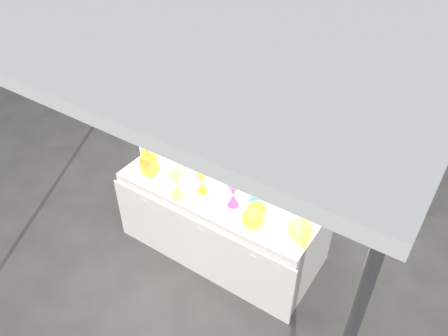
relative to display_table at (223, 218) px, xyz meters
The scene contains 33 objects.
ground 0.37m from the display_table, 90.00° to the left, with size 80.00×80.00×0.00m, color #5B5954.
display_table is the anchor object (origin of this frame).
cardboard_box_closed 2.01m from the display_table, 109.70° to the left, with size 0.61×0.45×0.45m, color #895E3E.
cardboard_box_flat 3.05m from the display_table, 78.10° to the left, with size 0.74×0.53×0.06m, color #895E3E.
bottle_0 0.91m from the display_table, 150.88° to the left, with size 0.08×0.08×0.32m, color red, non-canonical shape.
bottle_1 0.96m from the display_table, 153.08° to the left, with size 0.08×0.08×0.33m, color #209C1C, non-canonical shape.
bottle_2 0.72m from the display_table, 137.79° to the left, with size 0.08×0.08×0.38m, color gold, non-canonical shape.
bottle_3 0.56m from the display_table, 128.72° to the left, with size 0.07×0.07×0.27m, color blue, non-canonical shape.
bottle_4 1.03m from the display_table, behind, with size 0.09×0.09×0.37m, color #126E71, non-canonical shape.
bottle_5 1.02m from the display_table, behind, with size 0.08×0.08×0.37m, color #C427BE, non-canonical shape.
bottle_6 0.96m from the display_table, 164.15° to the left, with size 0.08×0.08×0.29m, color red, non-canonical shape.
bottle_7 0.66m from the display_table, 140.08° to the left, with size 0.09×0.09×0.37m, color #209C1C, non-canonical shape.
decanter_0 0.96m from the display_table, behind, with size 0.10×0.10×0.25m, color red, non-canonical shape.
decanter_1 0.85m from the display_table, 161.99° to the right, with size 0.11×0.11×0.28m, color gold, non-canonical shape.
decanter_2 0.96m from the display_table, behind, with size 0.11×0.11×0.27m, color #209C1C, non-canonical shape.
hourglass_0 0.51m from the display_table, 127.48° to the right, with size 0.10×0.10×0.19m, color gold, non-canonical shape.
hourglass_1 0.54m from the display_table, 36.69° to the right, with size 0.11×0.11×0.21m, color blue, non-canonical shape.
hourglass_2 0.64m from the display_table, 128.51° to the right, with size 0.12×0.12×0.25m, color #126E71, non-canonical shape.
hourglass_3 0.49m from the display_table, 61.62° to the left, with size 0.11×0.11×0.21m, color #C427BE, non-canonical shape.
hourglass_4 0.56m from the display_table, 16.42° to the left, with size 0.10×0.10×0.20m, color red, non-canonical shape.
hourglass_5 0.58m from the display_table, ahead, with size 0.11×0.11×0.21m, color #209C1C, non-canonical shape.
globe_0 0.68m from the display_table, 29.64° to the right, with size 0.18×0.18×0.14m, color red, non-canonical shape.
globe_1 0.94m from the display_table, 12.31° to the right, with size 0.19×0.19×0.16m, color #126E71, non-canonical shape.
globe_2 0.62m from the display_table, 20.01° to the right, with size 0.15×0.15×0.12m, color gold, non-canonical shape.
globe_3 0.92m from the display_table, ahead, with size 0.15×0.15×0.12m, color blue, non-canonical shape.
lampshade_0 0.62m from the display_table, 55.32° to the left, with size 0.23×0.23×0.28m, color yellow, non-canonical shape.
lampshade_1 0.70m from the display_table, 28.84° to the left, with size 0.23×0.23×0.27m, color yellow, non-canonical shape.
lampshade_2 0.60m from the display_table, 67.04° to the left, with size 0.24×0.24×0.28m, color blue, non-canonical shape.
lampshade_3 0.66m from the display_table, 31.19° to the left, with size 0.20×0.20×0.23m, color #126E71, non-canonical shape.
bottle_8 1.04m from the display_table, 17.32° to the left, with size 0.07×0.07×0.30m, color #209C1C, non-canonical shape.
bottle_9 0.85m from the display_table, 12.22° to the left, with size 0.05×0.05×0.24m, color gold, non-canonical shape.
bottle_10 1.01m from the display_table, 11.83° to the left, with size 0.06×0.06×0.25m, color blue, non-canonical shape.
bottle_11 1.00m from the display_table, ahead, with size 0.06×0.06×0.25m, color #126E71, non-canonical shape.
Camera 1 is at (1.59, -2.37, 3.22)m, focal length 35.00 mm.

